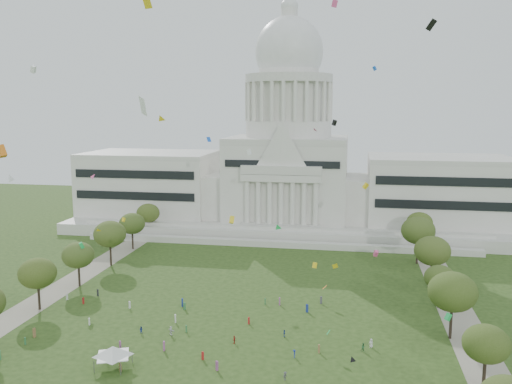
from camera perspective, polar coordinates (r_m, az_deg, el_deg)
ground at (r=103.31m, az=-4.62°, el=-17.23°), size 400.00×400.00×0.00m
capitol at (r=205.88m, az=3.38°, el=2.45°), size 160.00×64.50×91.30m
path_left at (r=146.86m, az=-20.16°, el=-9.67°), size 8.00×160.00×0.04m
path_right at (r=130.12m, az=20.52°, el=-12.11°), size 8.00×160.00×0.04m
row_tree_r_1 at (r=98.13m, az=23.08°, el=-14.50°), size 7.58×7.58×10.78m
row_tree_l_2 at (r=132.57m, az=-22.02°, el=-7.94°), size 8.42×8.42×11.97m
row_tree_r_2 at (r=114.59m, az=19.99°, el=-9.85°), size 9.55×9.55×13.58m
row_tree_l_3 at (r=145.91m, az=-18.22°, el=-6.33°), size 8.12×8.12×11.55m
row_tree_r_3 at (r=131.42m, az=18.78°, el=-8.55°), size 7.01×7.01×9.98m
row_tree_l_4 at (r=161.60m, az=-15.14°, el=-4.29°), size 9.29×9.29×13.21m
row_tree_r_4 at (r=145.68m, az=18.07°, el=-5.91°), size 9.19×9.19×13.06m
row_tree_l_5 at (r=178.79m, az=-12.92°, el=-3.26°), size 8.33×8.33×11.85m
row_tree_r_5 at (r=164.79m, az=16.70°, el=-3.91°), size 9.82×9.82×13.96m
row_tree_l_6 at (r=195.85m, az=-11.30°, el=-2.19°), size 8.19×8.19×11.64m
row_tree_r_6 at (r=182.79m, az=16.83°, el=-3.13°), size 8.42×8.42×11.97m
event_tent at (r=102.17m, az=-14.82°, el=-15.84°), size 9.58×9.58×4.11m
person_0 at (r=109.60m, az=12.03°, el=-15.30°), size 1.02×0.95×1.75m
person_2 at (r=107.74m, az=11.24°, el=-15.74°), size 0.94×0.77×1.67m
person_3 at (r=103.74m, az=4.05°, el=-16.62°), size 0.64×1.07×1.57m
person_4 at (r=109.09m, az=-2.30°, el=-15.26°), size 0.65×1.00×1.60m
person_5 at (r=113.84m, az=-8.94°, el=-14.23°), size 1.82×1.51×1.86m
person_7 at (r=101.39m, az=-14.09°, el=-17.45°), size 0.77×0.65×1.80m
person_8 at (r=115.83m, az=-12.00°, el=-14.00°), size 0.76×0.53×1.46m
person_9 at (r=96.29m, az=3.09°, el=-18.77°), size 1.01×1.07×1.51m
person_10 at (r=111.97m, az=2.99°, el=-14.64°), size 0.59×0.92×1.47m
distant_crowd at (r=119.19m, az=-8.85°, el=-13.17°), size 61.29×39.38×1.95m
kite_swarm at (r=103.70m, az=-3.03°, el=-0.18°), size 92.23×108.96×65.11m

